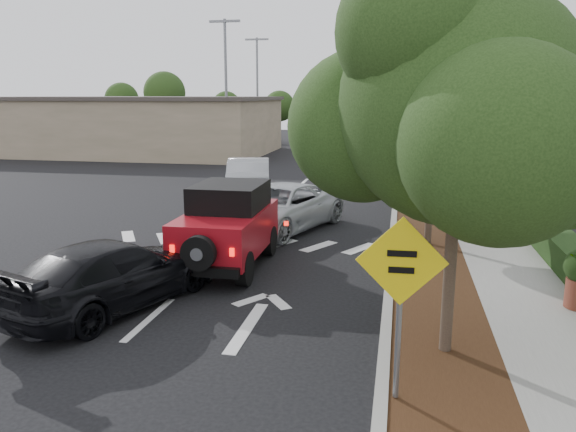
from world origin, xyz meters
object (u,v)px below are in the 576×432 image
(silver_suv_ahead, at_px, (278,208))
(black_suv_oncoming, at_px, (113,274))
(red_jeep, at_px, (229,225))
(speed_hump_sign, at_px, (400,284))

(silver_suv_ahead, height_order, black_suv_oncoming, silver_suv_ahead)
(red_jeep, relative_size, speed_hump_sign, 1.59)
(silver_suv_ahead, xyz_separation_m, speed_hump_sign, (3.89, -10.00, 1.08))
(speed_hump_sign, bearing_deg, red_jeep, 123.59)
(silver_suv_ahead, bearing_deg, speed_hump_sign, -48.52)
(silver_suv_ahead, distance_m, black_suv_oncoming, 7.48)
(red_jeep, bearing_deg, black_suv_oncoming, -114.95)
(black_suv_oncoming, bearing_deg, silver_suv_ahead, -85.54)
(red_jeep, height_order, silver_suv_ahead, red_jeep)
(red_jeep, height_order, speed_hump_sign, speed_hump_sign)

